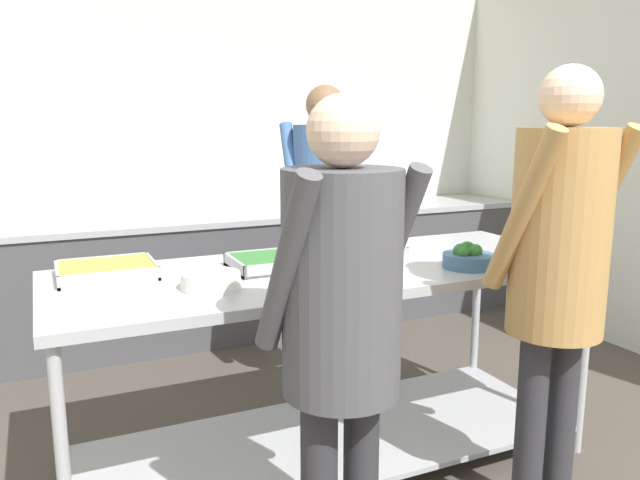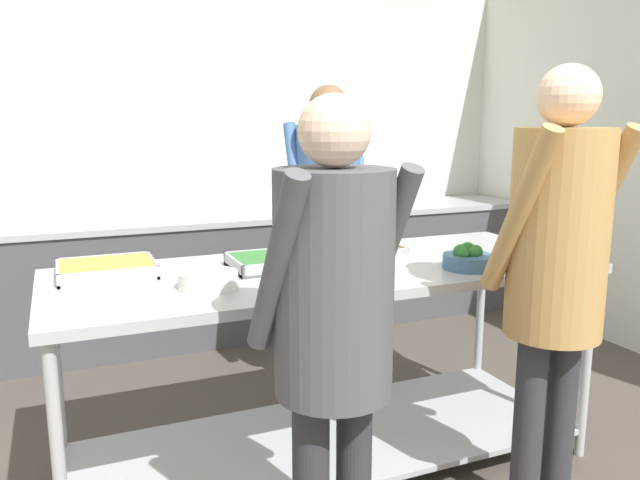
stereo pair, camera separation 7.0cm
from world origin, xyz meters
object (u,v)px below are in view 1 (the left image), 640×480
serving_tray_roast (106,271)px  broccoli_bowl (468,258)px  serving_tray_vegetables (278,262)px  serving_tray_greens (358,251)px  guest_serving_right (342,308)px  sauce_pan (532,249)px  plate_stack (211,281)px  cook_behind_counter (325,207)px  guest_serving_left (558,255)px

serving_tray_roast → broccoli_bowl: 1.50m
serving_tray_roast → serving_tray_vegetables: 0.70m
serving_tray_greens → guest_serving_right: bearing=-120.5°
serving_tray_roast → serving_tray_vegetables: (0.69, -0.14, -0.00)m
serving_tray_greens → broccoli_bowl: size_ratio=1.65×
broccoli_bowl → serving_tray_roast: bearing=161.5°
serving_tray_vegetables → sauce_pan: (1.09, -0.34, 0.03)m
plate_stack → sauce_pan: sauce_pan is taller
plate_stack → cook_behind_counter: bearing=44.6°
guest_serving_right → sauce_pan: bearing=22.8°
serving_tray_greens → broccoli_bowl: broccoli_bowl is taller
serving_tray_greens → guest_serving_left: 0.95m
plate_stack → cook_behind_counter: size_ratio=0.13×
serving_tray_vegetables → broccoli_bowl: 0.81m
serving_tray_vegetables → broccoli_bowl: size_ratio=1.80×
serving_tray_roast → plate_stack: 0.49m
guest_serving_left → guest_serving_right: bearing=-178.6°
serving_tray_vegetables → cook_behind_counter: size_ratio=0.23×
plate_stack → guest_serving_left: size_ratio=0.13×
guest_serving_left → guest_serving_right: 0.87m
plate_stack → guest_serving_right: (0.23, -0.64, 0.04)m
serving_tray_vegetables → serving_tray_greens: same height
serving_tray_roast → cook_behind_counter: 1.32m
serving_tray_greens → cook_behind_counter: (0.11, 0.59, 0.12)m
broccoli_bowl → serving_tray_greens: bearing=129.9°
sauce_pan → guest_serving_right: (-1.21, -0.51, 0.02)m
guest_serving_right → cook_behind_counter: size_ratio=0.94×
serving_tray_vegetables → broccoli_bowl: broccoli_bowl is taller
broccoli_bowl → cook_behind_counter: 1.01m
serving_tray_roast → serving_tray_vegetables: bearing=-11.3°
guest_serving_left → serving_tray_greens: bearing=110.7°
serving_tray_roast → guest_serving_left: guest_serving_left is taller
serving_tray_vegetables → cook_behind_counter: 0.84m
plate_stack → serving_tray_vegetables: (0.35, 0.21, -0.00)m
plate_stack → serving_tray_greens: bearing=19.1°
cook_behind_counter → serving_tray_vegetables: bearing=-128.9°
serving_tray_roast → guest_serving_right: guest_serving_right is taller
serving_tray_roast → guest_serving_right: size_ratio=0.23×
serving_tray_greens → broccoli_bowl: 0.51m
serving_tray_vegetables → serving_tray_greens: 0.42m
broccoli_bowl → cook_behind_counter: bearing=102.5°
serving_tray_roast → broccoli_bowl: (1.43, -0.48, 0.02)m
guest_serving_left → plate_stack: bearing=150.5°
broccoli_bowl → guest_serving_left: bearing=-89.1°
serving_tray_vegetables → plate_stack: bearing=-148.6°
guest_serving_left → cook_behind_counter: size_ratio=1.00×
serving_tray_roast → guest_serving_left: size_ratio=0.22×
guest_serving_right → serving_tray_roast: bearing=119.9°
serving_tray_vegetables → guest_serving_right: guest_serving_right is taller
serving_tray_roast → sauce_pan: size_ratio=0.94×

